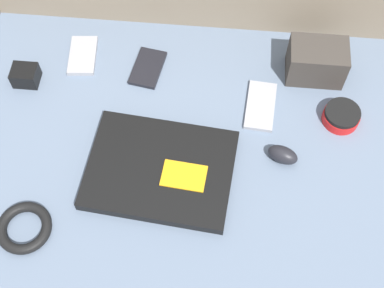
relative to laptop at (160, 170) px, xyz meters
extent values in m
plane|color=#4C4742|center=(0.06, 0.06, -0.16)|extent=(8.00, 8.00, 0.00)
cube|color=slate|center=(0.06, 0.06, -0.09)|extent=(1.02, 0.69, 0.15)
cube|color=black|center=(0.00, 0.00, 0.00)|extent=(0.32, 0.25, 0.02)
cube|color=orange|center=(0.05, -0.02, 0.01)|extent=(0.10, 0.07, 0.00)
ellipsoid|color=black|center=(0.25, 0.05, 0.01)|extent=(0.07, 0.06, 0.04)
cylinder|color=red|center=(0.38, 0.16, 0.00)|extent=(0.08, 0.08, 0.02)
cylinder|color=black|center=(0.38, 0.16, 0.02)|extent=(0.08, 0.08, 0.01)
cube|color=#99999E|center=(-0.22, 0.29, -0.01)|extent=(0.07, 0.12, 0.01)
cube|color=#99999E|center=(0.20, 0.18, -0.01)|extent=(0.07, 0.13, 0.01)
cube|color=black|center=(-0.06, 0.26, -0.01)|extent=(0.08, 0.12, 0.01)
cube|color=#38332D|center=(0.32, 0.29, 0.03)|extent=(0.13, 0.09, 0.09)
cube|color=black|center=(-0.33, 0.21, 0.01)|extent=(0.06, 0.05, 0.04)
torus|color=black|center=(-0.25, -0.15, 0.00)|extent=(0.11, 0.11, 0.02)
camera|label=1|loc=(0.11, -0.49, 0.99)|focal=50.00mm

